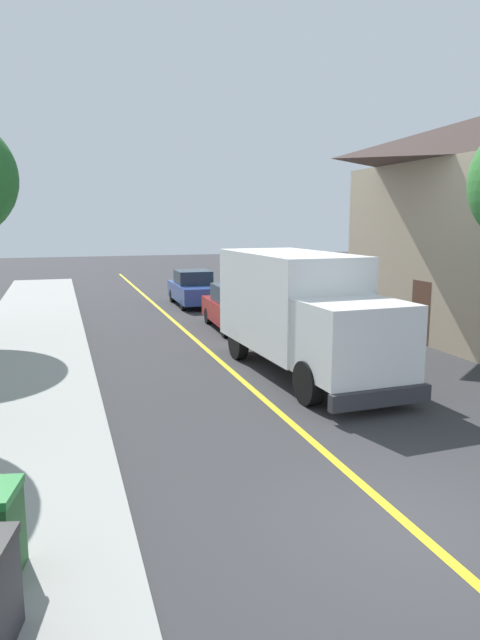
% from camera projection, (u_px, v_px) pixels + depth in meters
% --- Properties ---
extents(ground_plane, '(120.00, 120.00, 0.00)m').
position_uv_depth(ground_plane, '(414.00, 530.00, 7.68)').
color(ground_plane, '#303033').
extents(sidewalk_curb, '(3.60, 60.00, 0.15)m').
position_uv_depth(sidewalk_curb, '(6.00, 458.00, 9.82)').
color(sidewalk_curb, gray).
rests_on(sidewalk_curb, ground).
extents(centre_line_yellow, '(0.16, 56.00, 0.01)m').
position_uv_depth(centre_line_yellow, '(217.00, 359.00, 17.07)').
color(centre_line_yellow, gold).
rests_on(centre_line_yellow, ground).
extents(box_truck, '(2.73, 7.28, 3.20)m').
position_uv_depth(box_truck, '(301.00, 308.00, 15.29)').
color(box_truck, white).
rests_on(box_truck, ground).
extents(parked_car_near, '(1.97, 4.47, 1.67)m').
position_uv_depth(parked_car_near, '(237.00, 308.00, 21.60)').
color(parked_car_near, maroon).
rests_on(parked_car_near, ground).
extents(parked_car_mid, '(1.86, 4.43, 1.67)m').
position_uv_depth(parked_car_mid, '(194.00, 289.00, 27.55)').
color(parked_car_mid, '#2D4793').
rests_on(parked_car_mid, ground).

